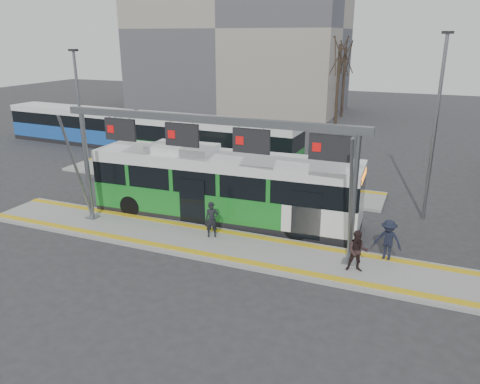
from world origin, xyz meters
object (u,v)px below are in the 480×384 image
at_px(passenger_b, 357,251).
at_px(hero_bus, 224,187).
at_px(passenger_a, 212,220).
at_px(passenger_c, 388,240).
at_px(gantry, 207,142).

bearing_deg(passenger_b, hero_bus, 141.80).
relative_size(hero_bus, passenger_a, 8.18).
relative_size(hero_bus, passenger_c, 7.81).
bearing_deg(hero_bus, passenger_c, -15.81).
relative_size(gantry, passenger_a, 8.41).
height_order(gantry, passenger_a, gantry).
bearing_deg(passenger_c, hero_bus, 178.55).
distance_m(gantry, passenger_b, 7.08).
relative_size(hero_bus, passenger_b, 8.08).
bearing_deg(gantry, passenger_c, 6.76).
distance_m(hero_bus, passenger_a, 2.54).
xyz_separation_m(passenger_b, passenger_c, (0.92, 1.38, 0.03)).
relative_size(gantry, hero_bus, 1.03).
bearing_deg(gantry, passenger_a, 86.26).
height_order(passenger_b, passenger_c, passenger_c).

